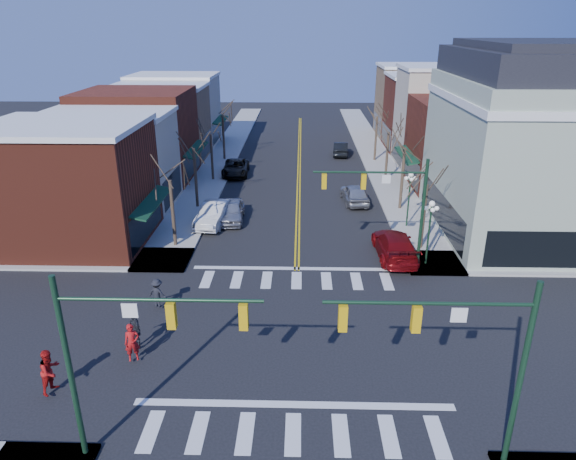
# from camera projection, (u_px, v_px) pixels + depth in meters

# --- Properties ---
(ground) EXTENTS (160.00, 160.00, 0.00)m
(ground) POSITION_uv_depth(u_px,v_px,m) (295.00, 340.00, 25.05)
(ground) COLOR black
(ground) RESTS_ON ground
(sidewalk_left) EXTENTS (3.50, 70.00, 0.15)m
(sidewalk_left) POSITION_uv_depth(u_px,v_px,m) (196.00, 203.00, 43.76)
(sidewalk_left) COLOR #9E9B93
(sidewalk_left) RESTS_ON ground
(sidewalk_right) EXTENTS (3.50, 70.00, 0.15)m
(sidewalk_right) POSITION_uv_depth(u_px,v_px,m) (402.00, 205.00, 43.34)
(sidewalk_right) COLOR #9E9B93
(sidewalk_right) RESTS_ON ground
(bldg_left_brick_a) EXTENTS (10.00, 8.50, 8.00)m
(bldg_left_brick_a) POSITION_uv_depth(u_px,v_px,m) (70.00, 187.00, 34.80)
(bldg_left_brick_a) COLOR maroon
(bldg_left_brick_a) RESTS_ON ground
(bldg_left_stucco_a) EXTENTS (10.00, 7.00, 7.50)m
(bldg_left_stucco_a) POSITION_uv_depth(u_px,v_px,m) (110.00, 162.00, 42.08)
(bldg_left_stucco_a) COLOR #B9AD98
(bldg_left_stucco_a) RESTS_ON ground
(bldg_left_brick_b) EXTENTS (10.00, 9.00, 8.50)m
(bldg_left_brick_b) POSITION_uv_depth(u_px,v_px,m) (138.00, 136.00, 49.30)
(bldg_left_brick_b) COLOR maroon
(bldg_left_brick_b) RESTS_ON ground
(bldg_left_tan) EXTENTS (10.00, 7.50, 7.80)m
(bldg_left_tan) POSITION_uv_depth(u_px,v_px,m) (160.00, 124.00, 57.07)
(bldg_left_tan) COLOR #9E7C57
(bldg_left_tan) RESTS_ON ground
(bldg_left_stucco_b) EXTENTS (10.00, 8.00, 8.20)m
(bldg_left_stucco_b) POSITION_uv_depth(u_px,v_px,m) (176.00, 111.00, 64.18)
(bldg_left_stucco_b) COLOR #B9AD98
(bldg_left_stucco_b) RESTS_ON ground
(bldg_right_brick_a) EXTENTS (10.00, 8.50, 8.00)m
(bldg_right_brick_a) POSITION_uv_depth(u_px,v_px,m) (468.00, 144.00, 47.02)
(bldg_right_brick_a) COLOR maroon
(bldg_right_brick_a) RESTS_ON ground
(bldg_right_stucco) EXTENTS (10.00, 7.00, 10.00)m
(bldg_right_stucco) POSITION_uv_depth(u_px,v_px,m) (447.00, 119.00, 53.83)
(bldg_right_stucco) COLOR #B9AD98
(bldg_right_stucco) RESTS_ON ground
(bldg_right_brick_b) EXTENTS (10.00, 8.00, 8.50)m
(bldg_right_brick_b) POSITION_uv_depth(u_px,v_px,m) (430.00, 114.00, 61.06)
(bldg_right_brick_b) COLOR maroon
(bldg_right_brick_b) RESTS_ON ground
(bldg_right_tan) EXTENTS (10.00, 8.00, 9.00)m
(bldg_right_tan) POSITION_uv_depth(u_px,v_px,m) (416.00, 102.00, 68.37)
(bldg_right_tan) COLOR #9E7C57
(bldg_right_tan) RESTS_ON ground
(victorian_corner) EXTENTS (12.25, 14.25, 13.30)m
(victorian_corner) POSITION_uv_depth(u_px,v_px,m) (536.00, 142.00, 35.58)
(victorian_corner) COLOR #9EAC95
(victorian_corner) RESTS_ON ground
(traffic_mast_near_left) EXTENTS (6.60, 0.28, 7.20)m
(traffic_mast_near_left) POSITION_uv_depth(u_px,v_px,m) (121.00, 345.00, 16.56)
(traffic_mast_near_left) COLOR #14331E
(traffic_mast_near_left) RESTS_ON ground
(traffic_mast_near_right) EXTENTS (6.60, 0.28, 7.20)m
(traffic_mast_near_right) POSITION_uv_depth(u_px,v_px,m) (467.00, 350.00, 16.29)
(traffic_mast_near_right) COLOR #14331E
(traffic_mast_near_right) RESTS_ON ground
(traffic_mast_far_right) EXTENTS (6.60, 0.28, 7.20)m
(traffic_mast_far_right) POSITION_uv_depth(u_px,v_px,m) (392.00, 200.00, 30.00)
(traffic_mast_far_right) COLOR #14331E
(traffic_mast_far_right) RESTS_ON ground
(lamppost_corner) EXTENTS (0.36, 0.36, 4.33)m
(lamppost_corner) POSITION_uv_depth(u_px,v_px,m) (430.00, 222.00, 31.61)
(lamppost_corner) COLOR #14331E
(lamppost_corner) RESTS_ON ground
(lamppost_midblock) EXTENTS (0.36, 0.36, 4.33)m
(lamppost_midblock) POSITION_uv_depth(u_px,v_px,m) (410.00, 190.00, 37.63)
(lamppost_midblock) COLOR #14331E
(lamppost_midblock) RESTS_ON ground
(tree_left_a) EXTENTS (0.24, 0.24, 4.76)m
(tree_left_a) POSITION_uv_depth(u_px,v_px,m) (173.00, 214.00, 34.55)
(tree_left_a) COLOR #382B21
(tree_left_a) RESTS_ON ground
(tree_left_b) EXTENTS (0.24, 0.24, 5.04)m
(tree_left_b) POSITION_uv_depth(u_px,v_px,m) (196.00, 179.00, 41.90)
(tree_left_b) COLOR #382B21
(tree_left_b) RESTS_ON ground
(tree_left_c) EXTENTS (0.24, 0.24, 4.55)m
(tree_left_c) POSITION_uv_depth(u_px,v_px,m) (212.00, 158.00, 49.41)
(tree_left_c) COLOR #382B21
(tree_left_c) RESTS_ON ground
(tree_left_d) EXTENTS (0.24, 0.24, 4.90)m
(tree_left_d) POSITION_uv_depth(u_px,v_px,m) (224.00, 138.00, 56.75)
(tree_left_d) COLOR #382B21
(tree_left_d) RESTS_ON ground
(tree_right_a) EXTENTS (0.24, 0.24, 4.62)m
(tree_right_a) POSITION_uv_depth(u_px,v_px,m) (423.00, 218.00, 34.17)
(tree_right_a) COLOR #382B21
(tree_right_a) RESTS_ON ground
(tree_right_b) EXTENTS (0.24, 0.24, 5.18)m
(tree_right_b) POSITION_uv_depth(u_px,v_px,m) (402.00, 179.00, 41.47)
(tree_right_b) COLOR #382B21
(tree_right_b) RESTS_ON ground
(tree_right_c) EXTENTS (0.24, 0.24, 4.83)m
(tree_right_c) POSITION_uv_depth(u_px,v_px,m) (387.00, 157.00, 48.95)
(tree_right_c) COLOR #382B21
(tree_right_c) RESTS_ON ground
(tree_right_d) EXTENTS (0.24, 0.24, 4.97)m
(tree_right_d) POSITION_uv_depth(u_px,v_px,m) (376.00, 139.00, 56.33)
(tree_right_d) COLOR #382B21
(tree_right_d) RESTS_ON ground
(car_left_near) EXTENTS (2.05, 4.66, 1.56)m
(car_left_near) POSITION_uv_depth(u_px,v_px,m) (232.00, 211.00, 39.80)
(car_left_near) COLOR #A2A1A6
(car_left_near) RESTS_ON ground
(car_left_mid) EXTENTS (2.48, 5.32, 1.69)m
(car_left_mid) POSITION_uv_depth(u_px,v_px,m) (214.00, 214.00, 39.09)
(car_left_mid) COLOR silver
(car_left_mid) RESTS_ON ground
(car_left_far) EXTENTS (2.65, 5.46, 1.50)m
(car_left_far) POSITION_uv_depth(u_px,v_px,m) (236.00, 168.00, 51.79)
(car_left_far) COLOR black
(car_left_far) RESTS_ON ground
(car_right_near) EXTENTS (2.54, 5.90, 1.69)m
(car_right_near) POSITION_uv_depth(u_px,v_px,m) (395.00, 245.00, 33.55)
(car_right_near) COLOR maroon
(car_right_near) RESTS_ON ground
(car_right_mid) EXTENTS (2.41, 4.97, 1.63)m
(car_right_mid) POSITION_uv_depth(u_px,v_px,m) (355.00, 194.00, 43.75)
(car_right_mid) COLOR #A2A2A6
(car_right_mid) RESTS_ON ground
(car_right_far) EXTENTS (2.00, 4.74, 1.52)m
(car_right_far) POSITION_uv_depth(u_px,v_px,m) (341.00, 149.00, 59.54)
(car_right_far) COLOR black
(car_right_far) RESTS_ON ground
(pedestrian_red_a) EXTENTS (0.78, 0.65, 1.83)m
(pedestrian_red_a) POSITION_uv_depth(u_px,v_px,m) (132.00, 342.00, 22.98)
(pedestrian_red_a) COLOR #AD1214
(pedestrian_red_a) RESTS_ON sidewalk_left
(pedestrian_red_b) EXTENTS (1.00, 1.14, 1.97)m
(pedestrian_red_b) POSITION_uv_depth(u_px,v_px,m) (50.00, 371.00, 20.99)
(pedestrian_red_b) COLOR #A91212
(pedestrian_red_b) RESTS_ON sidewalk_left
(pedestrian_dark_a) EXTENTS (1.03, 1.12, 1.84)m
(pedestrian_dark_a) POSITION_uv_depth(u_px,v_px,m) (135.00, 329.00, 23.97)
(pedestrian_dark_a) COLOR #202229
(pedestrian_dark_a) RESTS_ON sidewalk_left
(pedestrian_dark_b) EXTENTS (1.19, 0.91, 1.63)m
(pedestrian_dark_b) POSITION_uv_depth(u_px,v_px,m) (157.00, 293.00, 27.37)
(pedestrian_dark_b) COLOR black
(pedestrian_dark_b) RESTS_ON sidewalk_left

